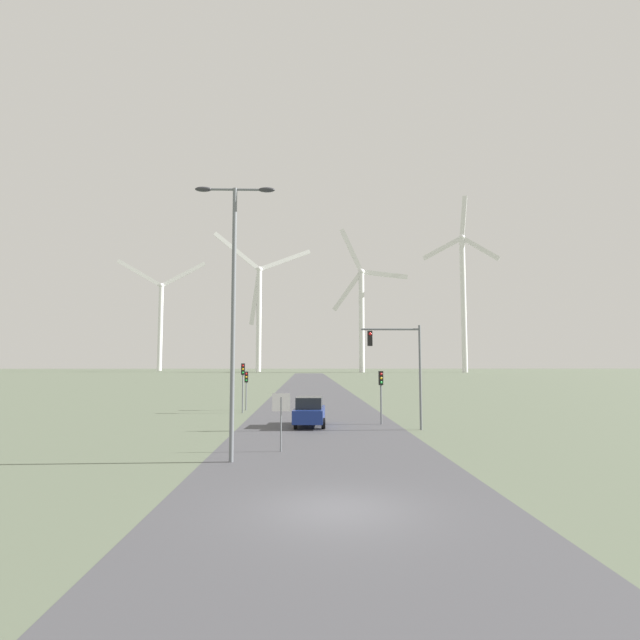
# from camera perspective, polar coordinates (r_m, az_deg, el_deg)

# --- Properties ---
(ground_plane) EXTENTS (600.00, 600.00, 0.00)m
(ground_plane) POSITION_cam_1_polar(r_m,az_deg,el_deg) (14.48, 2.04, -20.76)
(ground_plane) COLOR #5B6651
(road_surface) EXTENTS (10.00, 240.00, 0.01)m
(road_surface) POSITION_cam_1_polar(r_m,az_deg,el_deg) (62.03, -0.75, -8.53)
(road_surface) COLOR #47474C
(road_surface) RESTS_ON ground
(streetlamp) EXTENTS (3.34, 0.32, 11.27)m
(streetlamp) POSITION_cam_1_polar(r_m,az_deg,el_deg) (20.80, -9.85, 3.46)
(streetlamp) COLOR slate
(streetlamp) RESTS_ON ground
(stop_sign_near) EXTENTS (0.81, 0.07, 2.58)m
(stop_sign_near) POSITION_cam_1_polar(r_m,az_deg,el_deg) (22.77, -4.47, -10.29)
(stop_sign_near) COLOR slate
(stop_sign_near) RESTS_ON ground
(traffic_light_post_near_left) EXTENTS (0.28, 0.34, 3.88)m
(traffic_light_post_near_left) POSITION_cam_1_polar(r_m,az_deg,el_deg) (40.05, -8.80, -6.41)
(traffic_light_post_near_left) COLOR slate
(traffic_light_post_near_left) RESTS_ON ground
(traffic_light_post_near_right) EXTENTS (0.28, 0.34, 3.40)m
(traffic_light_post_near_right) POSITION_cam_1_polar(r_m,az_deg,el_deg) (32.72, 6.98, -7.40)
(traffic_light_post_near_right) COLOR slate
(traffic_light_post_near_right) RESTS_ON ground
(traffic_light_post_mid_left) EXTENTS (0.28, 0.34, 3.20)m
(traffic_light_post_mid_left) POSITION_cam_1_polar(r_m,az_deg,el_deg) (42.35, -8.42, -7.00)
(traffic_light_post_mid_left) COLOR slate
(traffic_light_post_mid_left) RESTS_ON ground
(traffic_light_mast_overhead) EXTENTS (3.59, 0.34, 6.19)m
(traffic_light_mast_overhead) POSITION_cam_1_polar(r_m,az_deg,el_deg) (30.15, 9.16, -4.14)
(traffic_light_mast_overhead) COLOR slate
(traffic_light_mast_overhead) RESTS_ON ground
(car_approaching) EXTENTS (2.08, 4.21, 1.83)m
(car_approaching) POSITION_cam_1_polar(r_m,az_deg,el_deg) (31.52, -1.22, -10.42)
(car_approaching) COLOR navy
(car_approaching) RESTS_ON ground
(wind_turbine_far_left) EXTENTS (40.84, 6.95, 53.04)m
(wind_turbine_far_left) POSITION_cam_1_polar(r_m,az_deg,el_deg) (249.48, -17.76, 0.45)
(wind_turbine_far_left) COLOR white
(wind_turbine_far_left) RESTS_ON ground
(wind_turbine_left) EXTENTS (41.50, 9.81, 59.47)m
(wind_turbine_left) POSITION_cam_1_polar(r_m,az_deg,el_deg) (215.65, -6.99, 1.59)
(wind_turbine_left) COLOR white
(wind_turbine_left) RESTS_ON ground
(wind_turbine_center) EXTENTS (30.83, 2.60, 58.15)m
(wind_turbine_center) POSITION_cam_1_polar(r_m,az_deg,el_deg) (200.86, 4.77, 1.28)
(wind_turbine_center) COLOR white
(wind_turbine_center) RESTS_ON ground
(wind_turbine_right) EXTENTS (28.00, 13.42, 71.68)m
(wind_turbine_right) POSITION_cam_1_polar(r_m,az_deg,el_deg) (208.78, 16.04, 3.16)
(wind_turbine_right) COLOR white
(wind_turbine_right) RESTS_ON ground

